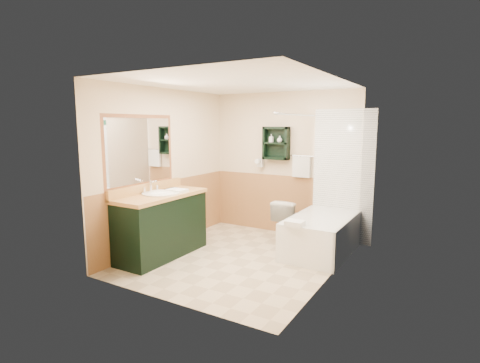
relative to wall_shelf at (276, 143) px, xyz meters
name	(u,v)px	position (x,y,z in m)	size (l,w,h in m)	color
floor	(239,258)	(0.10, -1.41, -1.55)	(3.00, 3.00, 0.00)	#CAB693
back_wall	(284,164)	(0.10, 0.11, -0.35)	(2.60, 0.04, 2.40)	#FFEAC7
left_wall	(165,168)	(-1.22, -1.41, -0.35)	(0.04, 3.00, 2.40)	#FFEAC7
right_wall	(334,181)	(1.42, -1.41, -0.35)	(0.04, 3.00, 2.40)	#FFEAC7
ceiling	(238,81)	(0.10, -1.41, 0.87)	(2.60, 3.00, 0.04)	white
wainscot_left	(168,213)	(-1.19, -1.41, -1.05)	(2.98, 2.98, 1.00)	tan
wainscot_back	(282,204)	(0.10, 0.08, -1.05)	(2.58, 2.58, 1.00)	tan
mirror_frame	(140,151)	(-1.17, -1.96, -0.05)	(1.30, 1.30, 1.00)	brown
mirror_glass	(140,151)	(-1.17, -1.96, -0.05)	(1.20, 1.20, 0.90)	white
tile_right	(347,185)	(1.38, -0.66, -0.50)	(1.50, 1.50, 2.10)	white
tile_back	(343,177)	(1.13, 0.07, -0.50)	(0.95, 0.95, 2.10)	white
tile_accent	(349,122)	(1.37, -0.66, 0.35)	(1.50, 1.50, 0.10)	#13452B
wall_shelf	(276,143)	(0.00, 0.00, 0.00)	(0.45, 0.15, 0.55)	black
hair_dryer	(261,163)	(-0.30, 0.02, -0.35)	(0.10, 0.24, 0.18)	white
towel_bar	(302,156)	(0.45, 0.04, -0.20)	(0.40, 0.06, 0.40)	white
curtain_rod	(297,115)	(0.63, -0.66, 0.45)	(0.03, 0.03, 1.60)	silver
shower_curtain	(300,172)	(0.63, -0.48, -0.40)	(1.05, 1.05, 1.70)	#C5B195
vanity	(162,225)	(-0.89, -1.87, -1.10)	(0.59, 1.42, 0.90)	black
bathtub	(322,234)	(1.03, -0.55, -1.28)	(0.81, 1.50, 0.54)	white
toilet	(289,220)	(0.39, -0.29, -1.22)	(0.38, 0.68, 0.67)	white
counter_towel	(177,191)	(-0.79, -1.64, -0.63)	(0.27, 0.21, 0.04)	white
vanity_book	(168,183)	(-1.06, -1.52, -0.55)	(0.15, 0.02, 0.20)	black
tub_towel	(295,223)	(0.87, -1.25, -0.98)	(0.24, 0.20, 0.07)	white
soap_bottle_a	(271,140)	(-0.09, -0.01, 0.05)	(0.06, 0.14, 0.06)	white
soap_bottle_b	(280,140)	(0.07, -0.01, 0.06)	(0.09, 0.11, 0.09)	white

